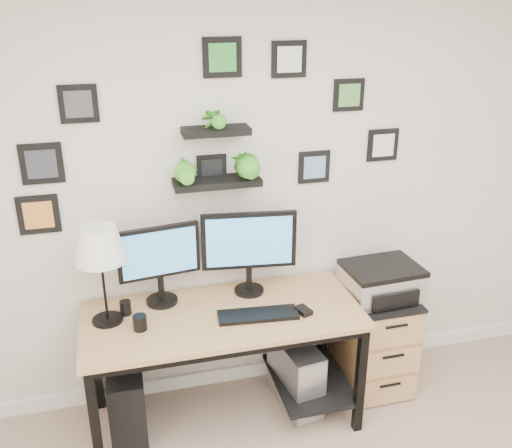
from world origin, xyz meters
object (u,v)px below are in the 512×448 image
object	(u,v)px
monitor_left	(159,259)
printer	(381,281)
table_lamp	(99,247)
desk	(228,328)
mug	(140,323)
pc_tower_grey	(296,374)
monitor_right	(249,246)
pc_tower_black	(127,398)
file_cabinet	(374,340)

from	to	relation	value
monitor_left	printer	size ratio (longest dim) A/B	1.03
table_lamp	desk	bearing A→B (deg)	-4.18
mug	printer	bearing A→B (deg)	5.06
table_lamp	printer	size ratio (longest dim) A/B	1.20
mug	printer	xyz separation A→B (m)	(1.51, 0.13, -0.02)
desk	mug	size ratio (longest dim) A/B	18.70
table_lamp	pc_tower_grey	world-z (taller)	table_lamp
pc_tower_grey	printer	bearing A→B (deg)	6.36
monitor_right	mug	bearing A→B (deg)	-159.72
monitor_right	table_lamp	xyz separation A→B (m)	(-0.85, -0.12, 0.15)
monitor_left	monitor_right	xyz separation A→B (m)	(0.53, -0.01, 0.03)
printer	pc_tower_grey	bearing A→B (deg)	-173.64
mug	monitor_left	bearing A→B (deg)	60.44
table_lamp	pc_tower_black	bearing A→B (deg)	-33.18
table_lamp	pc_tower_black	xyz separation A→B (m)	(0.06, -0.04, -0.98)
mug	file_cabinet	distance (m)	1.57
monitor_left	file_cabinet	bearing A→B (deg)	-4.90
monitor_left	file_cabinet	world-z (taller)	monitor_left
monitor_right	mug	size ratio (longest dim) A/B	6.60
monitor_right	pc_tower_grey	distance (m)	0.90
monitor_left	pc_tower_grey	distance (m)	1.15
monitor_right	file_cabinet	xyz separation A→B (m)	(0.82, -0.11, -0.73)
monitor_right	pc_tower_grey	size ratio (longest dim) A/B	1.19
table_lamp	pc_tower_black	distance (m)	0.98
monitor_right	desk	bearing A→B (deg)	-136.08
table_lamp	mug	size ratio (longest dim) A/B	6.66
file_cabinet	table_lamp	bearing A→B (deg)	-179.70
monitor_right	printer	distance (m)	0.88
desk	mug	distance (m)	0.54
file_cabinet	printer	world-z (taller)	printer
pc_tower_grey	printer	size ratio (longest dim) A/B	0.99
table_lamp	mug	world-z (taller)	table_lamp
table_lamp	mug	bearing A→B (deg)	-38.14
monitor_left	printer	bearing A→B (deg)	-5.28
table_lamp	monitor_left	bearing A→B (deg)	21.42
pc_tower_black	pc_tower_grey	bearing A→B (deg)	-0.41
pc_tower_black	file_cabinet	world-z (taller)	file_cabinet
desk	pc_tower_black	distance (m)	0.73
file_cabinet	printer	xyz separation A→B (m)	(0.01, -0.01, 0.44)
monitor_left	table_lamp	distance (m)	0.38
desk	monitor_right	world-z (taller)	monitor_right
table_lamp	pc_tower_grey	distance (m)	1.48
table_lamp	pc_tower_black	size ratio (longest dim) A/B	1.25
desk	printer	xyz separation A→B (m)	(1.00, 0.05, 0.15)
printer	mug	bearing A→B (deg)	-174.94
pc_tower_grey	file_cabinet	bearing A→B (deg)	7.43
pc_tower_grey	mug	bearing A→B (deg)	-175.75
monitor_left	desk	bearing A→B (deg)	-25.88
pc_tower_black	file_cabinet	xyz separation A→B (m)	(1.61, 0.05, 0.11)
pc_tower_black	table_lamp	bearing A→B (deg)	147.88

